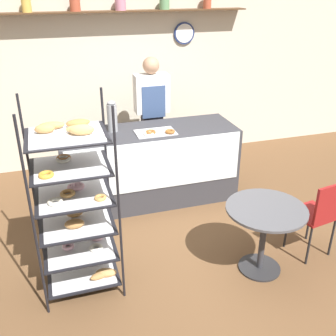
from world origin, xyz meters
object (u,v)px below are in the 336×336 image
Objects in this scene: person_worker at (152,114)px; donut_tray_counter at (156,132)px; cafe_chair at (320,211)px; cafe_table at (265,223)px; coffee_carafe at (112,117)px; pastry_rack at (76,206)px.

person_worker is 0.82m from donut_tray_counter.
cafe_chair is at bearing -64.46° from person_worker.
cafe_table is 2.20m from coffee_carafe.
pastry_rack reaches higher than cafe_table.
cafe_chair is (1.11, -2.33, -0.41)m from person_worker.
person_worker is 3.59× the size of donut_tray_counter.
donut_tray_counter is (-0.16, -0.80, 0.03)m from person_worker.
coffee_carafe is at bearing 121.94° from cafe_table.
cafe_table is at bearing -10.49° from pastry_rack.
pastry_rack is 1.62m from coffee_carafe.
pastry_rack reaches higher than cafe_chair.
cafe_table is (1.71, -0.32, -0.32)m from pastry_rack.
coffee_carafe reaches higher than cafe_chair.
person_worker is at bearing 101.41° from cafe_table.
person_worker reaches higher than donut_tray_counter.
pastry_rack reaches higher than donut_tray_counter.
pastry_rack is at bearing -121.30° from person_worker.
pastry_rack is 1.77m from cafe_table.
pastry_rack is 2.37× the size of cafe_table.
pastry_rack reaches higher than coffee_carafe.
person_worker is (1.24, 2.04, 0.09)m from pastry_rack.
cafe_chair is (2.35, -0.29, -0.32)m from pastry_rack.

